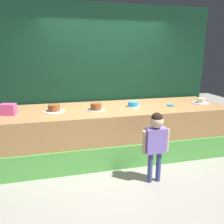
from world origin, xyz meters
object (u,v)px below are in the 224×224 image
cake_center_left (96,107)px  cake_center_right (133,105)px  pink_box (8,109)px  cake_far_right (201,101)px  child_figure (156,138)px  cake_far_left (54,108)px  donut (171,105)px

cake_center_left → cake_center_right: 0.71m
cake_center_right → pink_box: bearing=-178.2°
pink_box → cake_far_right: size_ratio=0.65×
cake_center_left → cake_far_right: cake_center_left is taller
child_figure → cake_center_left: bearing=126.1°
cake_center_left → cake_far_right: bearing=1.8°
cake_far_left → cake_center_right: bearing=0.1°
cake_center_left → cake_far_right: size_ratio=0.88×
cake_far_right → cake_center_left: bearing=-178.2°
pink_box → cake_far_left: (0.70, 0.06, -0.04)m
cake_far_left → cake_far_right: (2.82, -0.02, -0.02)m
cake_far_left → cake_far_right: 2.82m
donut → cake_center_left: 1.41m
child_figure → donut: size_ratio=8.09×
pink_box → cake_far_left: size_ratio=0.66×
cake_far_left → donut: bearing=-2.8°
child_figure → cake_center_right: (0.01, 1.04, 0.26)m
donut → cake_far_right: 0.71m
cake_center_right → cake_center_left: bearing=-172.9°
cake_far_left → cake_center_right: cake_far_left is taller
cake_far_left → cake_center_left: size_ratio=1.11×
pink_box → cake_far_left: bearing=5.0°
cake_far_right → child_figure: bearing=-144.2°
cake_center_right → cake_far_left: bearing=-179.9°
child_figure → cake_far_left: size_ratio=3.04×
donut → cake_center_left: size_ratio=0.42×
pink_box → child_figure: bearing=-24.9°
pink_box → donut: pink_box is taller
pink_box → cake_center_left: pink_box is taller
child_figure → cake_far_right: bearing=35.8°
child_figure → cake_far_right: (1.42, 1.02, 0.25)m
donut → cake_far_left: size_ratio=0.38×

